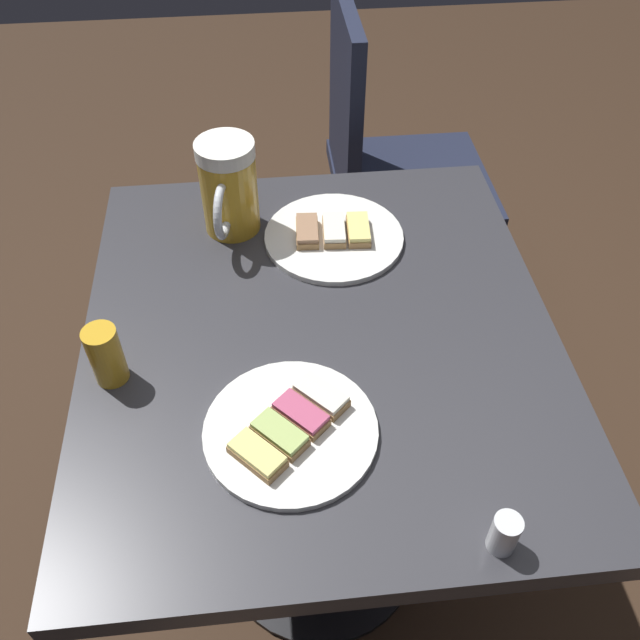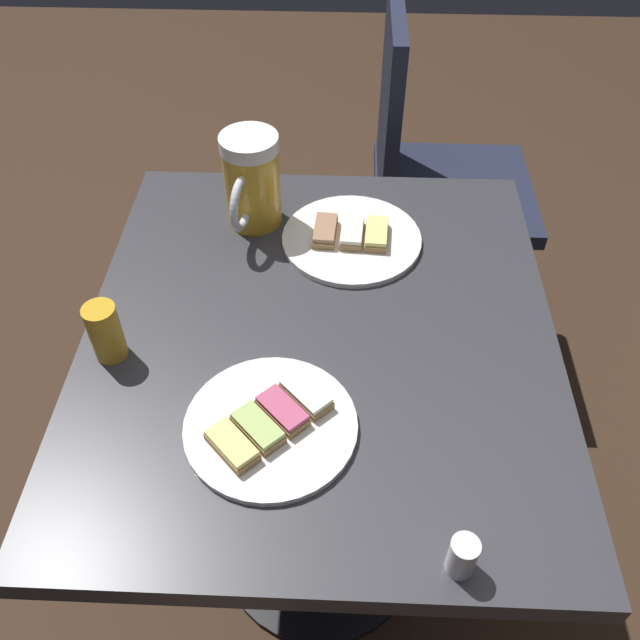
# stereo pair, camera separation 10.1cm
# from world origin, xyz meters

# --- Properties ---
(ground_plane) EXTENTS (6.00, 6.00, 0.00)m
(ground_plane) POSITION_xyz_m (0.00, 0.00, 0.00)
(ground_plane) COLOR #382619
(cafe_table) EXTENTS (0.71, 0.81, 0.72)m
(cafe_table) POSITION_xyz_m (0.00, 0.00, 0.57)
(cafe_table) COLOR black
(cafe_table) RESTS_ON ground_plane
(plate_near) EXTENTS (0.23, 0.23, 0.03)m
(plate_near) POSITION_xyz_m (0.06, 0.18, 0.73)
(plate_near) COLOR white
(plate_near) RESTS_ON cafe_table
(plate_far) EXTENTS (0.24, 0.24, 0.03)m
(plate_far) POSITION_xyz_m (-0.05, -0.21, 0.73)
(plate_far) COLOR white
(plate_far) RESTS_ON cafe_table
(beer_mug) EXTENTS (0.10, 0.16, 0.17)m
(beer_mug) POSITION_xyz_m (0.13, -0.26, 0.81)
(beer_mug) COLOR gold
(beer_mug) RESTS_ON cafe_table
(beer_glass_small) EXTENTS (0.05, 0.05, 0.09)m
(beer_glass_small) POSITION_xyz_m (0.30, 0.06, 0.77)
(beer_glass_small) COLOR gold
(beer_glass_small) RESTS_ON cafe_table
(salt_shaker) EXTENTS (0.03, 0.03, 0.06)m
(salt_shaker) POSITION_xyz_m (-0.17, 0.36, 0.75)
(salt_shaker) COLOR silver
(salt_shaker) RESTS_ON cafe_table
(cafe_chair) EXTENTS (0.38, 0.38, 0.93)m
(cafe_chair) POSITION_xyz_m (-0.23, -0.68, 0.55)
(cafe_chair) COLOR #1E2338
(cafe_chair) RESTS_ON ground_plane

